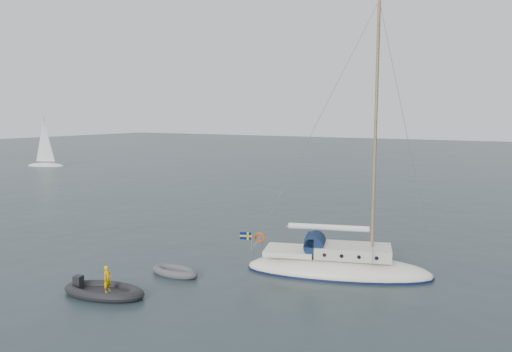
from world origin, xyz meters
The scene contains 5 objects.
ground centered at (0.00, 0.00, 0.00)m, with size 300.00×300.00×0.00m, color black.
sailboat centered at (3.18, 1.72, 1.13)m, with size 10.52×3.15×14.98m.
dinghy centered at (-4.36, -2.93, 0.18)m, with size 2.94×1.33×0.42m.
rib centered at (-5.32, -7.06, 0.25)m, with size 4.28×1.95×1.51m.
distant_yacht_a centered at (-58.95, 30.10, 3.67)m, with size 6.49×3.46×8.60m.
Camera 1 is at (12.59, -23.22, 8.67)m, focal length 35.00 mm.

